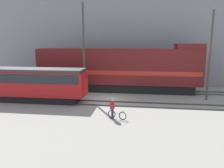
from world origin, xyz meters
TOP-DOWN VIEW (x-y plane):
  - ground_plane at (0.00, 0.00)m, footprint 120.00×120.00m
  - track_near at (0.00, -1.61)m, footprint 60.00×1.51m
  - track_far at (0.00, 4.26)m, footprint 60.00×1.51m
  - building_backdrop at (0.00, 11.28)m, footprint 38.97×6.00m
  - freight_locomotive at (0.82, 4.26)m, footprint 19.41×3.04m
  - streetcar at (-7.84, -1.61)m, footprint 11.93×2.54m
  - bicycle at (1.76, -5.66)m, footprint 1.53×0.68m
  - person at (1.39, -5.68)m, footprint 0.33×0.41m
  - utility_pole_left at (-2.69, 1.32)m, footprint 0.22×0.22m
  - utility_pole_center at (10.36, 1.32)m, footprint 0.21×0.21m

SIDE VIEW (x-z plane):
  - ground_plane at x=0.00m, z-range 0.00..0.00m
  - track_near at x=0.00m, z-range 0.00..0.14m
  - track_far at x=0.00m, z-range 0.00..0.14m
  - bicycle at x=1.76m, z-range -0.03..0.68m
  - person at x=1.39m, z-range 0.17..1.81m
  - streetcar at x=-7.84m, z-range 0.24..3.61m
  - freight_locomotive at x=0.82m, z-range -0.18..5.57m
  - utility_pole_center at x=10.36m, z-range 0.00..9.06m
  - utility_pole_left at x=-2.69m, z-range 0.00..10.00m
  - building_backdrop at x=0.00m, z-range 0.00..12.84m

